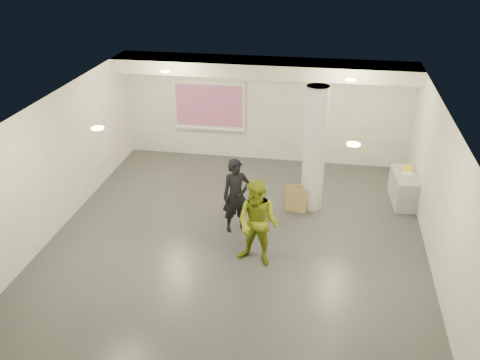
% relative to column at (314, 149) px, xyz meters
% --- Properties ---
extents(floor, '(8.00, 9.00, 0.01)m').
position_rel_column_xyz_m(floor, '(-1.50, -1.80, -1.50)').
color(floor, '#36383D').
rests_on(floor, ground).
extents(ceiling, '(8.00, 9.00, 0.01)m').
position_rel_column_xyz_m(ceiling, '(-1.50, -1.80, 1.50)').
color(ceiling, silver).
rests_on(ceiling, floor).
extents(wall_back, '(8.00, 0.01, 3.00)m').
position_rel_column_xyz_m(wall_back, '(-1.50, 2.70, 0.00)').
color(wall_back, silver).
rests_on(wall_back, floor).
extents(wall_front, '(8.00, 0.01, 3.00)m').
position_rel_column_xyz_m(wall_front, '(-1.50, -6.30, 0.00)').
color(wall_front, silver).
rests_on(wall_front, floor).
extents(wall_left, '(0.01, 9.00, 3.00)m').
position_rel_column_xyz_m(wall_left, '(-5.50, -1.80, 0.00)').
color(wall_left, silver).
rests_on(wall_left, floor).
extents(wall_right, '(0.01, 9.00, 3.00)m').
position_rel_column_xyz_m(wall_right, '(2.50, -1.80, 0.00)').
color(wall_right, silver).
rests_on(wall_right, floor).
extents(soffit_band, '(8.00, 1.10, 0.36)m').
position_rel_column_xyz_m(soffit_band, '(-1.50, 2.15, 1.32)').
color(soffit_band, silver).
rests_on(soffit_band, ceiling).
extents(downlight_nw, '(0.22, 0.22, 0.02)m').
position_rel_column_xyz_m(downlight_nw, '(-3.70, 0.70, 1.48)').
color(downlight_nw, '#FFF593').
rests_on(downlight_nw, ceiling).
extents(downlight_ne, '(0.22, 0.22, 0.02)m').
position_rel_column_xyz_m(downlight_ne, '(0.70, 0.70, 1.48)').
color(downlight_ne, '#FFF593').
rests_on(downlight_ne, ceiling).
extents(downlight_sw, '(0.22, 0.22, 0.02)m').
position_rel_column_xyz_m(downlight_sw, '(-3.70, -3.30, 1.48)').
color(downlight_sw, '#FFF593').
rests_on(downlight_sw, ceiling).
extents(downlight_se, '(0.22, 0.22, 0.02)m').
position_rel_column_xyz_m(downlight_se, '(0.70, -3.30, 1.48)').
color(downlight_se, '#FFF593').
rests_on(downlight_se, ceiling).
extents(column, '(0.52, 0.52, 3.00)m').
position_rel_column_xyz_m(column, '(0.00, 0.00, 0.00)').
color(column, silver).
rests_on(column, floor).
extents(projection_screen, '(2.10, 0.13, 1.42)m').
position_rel_column_xyz_m(projection_screen, '(-3.10, 2.65, 0.03)').
color(projection_screen, white).
rests_on(projection_screen, wall_back).
extents(credenza, '(0.63, 1.32, 0.75)m').
position_rel_column_xyz_m(credenza, '(2.22, 0.63, -1.13)').
color(credenza, '#96999B').
rests_on(credenza, floor).
extents(papers_stack, '(0.22, 0.29, 0.02)m').
position_rel_column_xyz_m(papers_stack, '(2.25, 0.70, -0.75)').
color(papers_stack, white).
rests_on(papers_stack, credenza).
extents(postit_pad, '(0.30, 0.37, 0.03)m').
position_rel_column_xyz_m(postit_pad, '(2.27, 0.94, -0.74)').
color(postit_pad, yellow).
rests_on(postit_pad, credenza).
extents(cardboard_back, '(0.60, 0.32, 0.64)m').
position_rel_column_xyz_m(cardboard_back, '(-0.32, -0.19, -1.18)').
color(cardboard_back, '#9C7A4C').
rests_on(cardboard_back, floor).
extents(cardboard_front, '(0.54, 0.27, 0.56)m').
position_rel_column_xyz_m(cardboard_front, '(-0.34, -0.29, -1.22)').
color(cardboard_front, '#9C7A4C').
rests_on(cardboard_front, floor).
extents(woman, '(0.74, 0.64, 1.70)m').
position_rel_column_xyz_m(woman, '(-1.59, -1.38, -0.65)').
color(woman, black).
rests_on(woman, floor).
extents(man, '(1.04, 0.90, 1.81)m').
position_rel_column_xyz_m(man, '(-0.94, -2.57, -0.59)').
color(man, olive).
rests_on(man, floor).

